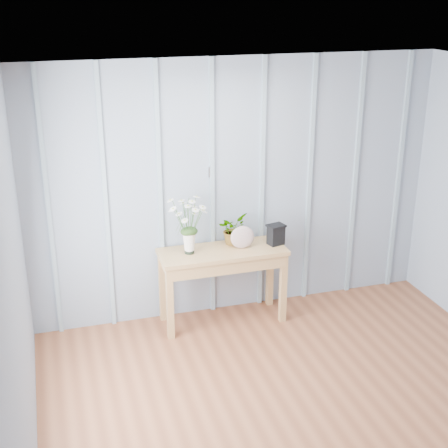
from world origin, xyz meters
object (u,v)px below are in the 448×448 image
object	(u,v)px
daisy_vase	(189,218)
carved_box	(276,234)
sideboard	(222,261)
felt_disc_vessel	(242,237)

from	to	relation	value
daisy_vase	carved_box	distance (m)	0.88
sideboard	daisy_vase	distance (m)	0.56
felt_disc_vessel	daisy_vase	bearing A→B (deg)	-176.25
felt_disc_vessel	carved_box	size ratio (longest dim) A/B	1.14
daisy_vase	carved_box	size ratio (longest dim) A/B	2.84
sideboard	felt_disc_vessel	world-z (taller)	felt_disc_vessel
felt_disc_vessel	carved_box	xyz separation A→B (m)	(0.34, 0.00, -0.01)
sideboard	felt_disc_vessel	xyz separation A→B (m)	(0.19, -0.02, 0.23)
sideboard	carved_box	distance (m)	0.57
sideboard	felt_disc_vessel	bearing A→B (deg)	-4.67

